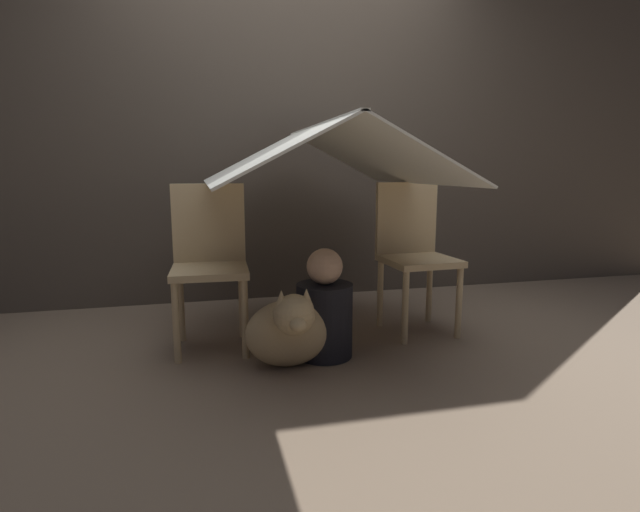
% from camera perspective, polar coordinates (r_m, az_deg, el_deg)
% --- Properties ---
extents(ground_plane, '(8.80, 8.80, 0.00)m').
position_cam_1_polar(ground_plane, '(2.67, 1.10, -10.99)').
color(ground_plane, '#7A6651').
extents(wall_back, '(7.00, 0.05, 2.50)m').
position_cam_1_polar(wall_back, '(3.72, -3.96, 14.50)').
color(wall_back, '#4C4238').
rests_on(wall_back, ground_plane).
extents(chair_left, '(0.41, 0.41, 0.87)m').
position_cam_1_polar(chair_left, '(2.73, -12.50, -0.23)').
color(chair_left, '#D1B27F').
rests_on(chair_left, ground_plane).
extents(chair_right, '(0.41, 0.41, 0.87)m').
position_cam_1_polar(chair_right, '(3.00, 10.68, 0.73)').
color(chair_right, '#D1B27F').
rests_on(chair_right, ground_plane).
extents(sheet_canopy, '(1.19, 1.47, 0.32)m').
position_cam_1_polar(sheet_canopy, '(2.70, 0.00, 11.59)').
color(sheet_canopy, silver).
extents(person_front, '(0.29, 0.29, 0.56)m').
position_cam_1_polar(person_front, '(2.55, 0.52, -6.37)').
color(person_front, black).
rests_on(person_front, ground_plane).
extents(dog, '(0.42, 0.40, 0.42)m').
position_cam_1_polar(dog, '(2.41, -3.51, -8.35)').
color(dog, tan).
rests_on(dog, ground_plane).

